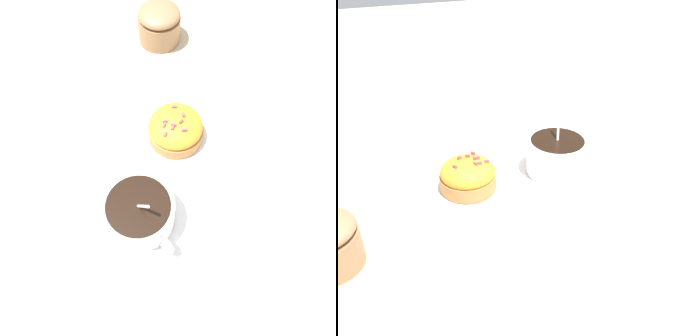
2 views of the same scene
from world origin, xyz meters
TOP-DOWN VIEW (x-y plane):
  - ground_plane at (0.00, 0.00)m, footprint 3.00×3.00m
  - paper_napkin at (0.00, 0.00)m, footprint 0.35×0.33m
  - coffee_cup at (-0.07, 0.00)m, footprint 0.09×0.11m
  - frosted_pastry at (0.07, -0.00)m, footprint 0.09×0.09m
  - sugar_bowl at (0.27, 0.09)m, footprint 0.08×0.08m

SIDE VIEW (x-z plane):
  - ground_plane at x=0.00m, z-range 0.00..0.00m
  - paper_napkin at x=0.00m, z-range 0.00..0.00m
  - frosted_pastry at x=0.07m, z-range 0.00..0.05m
  - coffee_cup at x=-0.07m, z-range -0.01..0.08m
  - sugar_bowl at x=0.27m, z-range 0.00..0.07m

